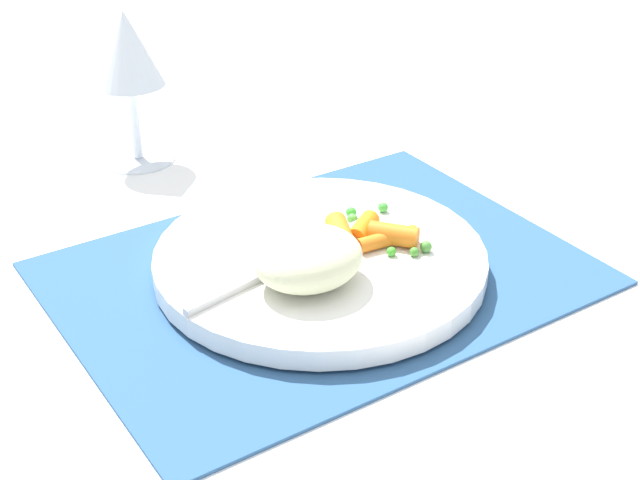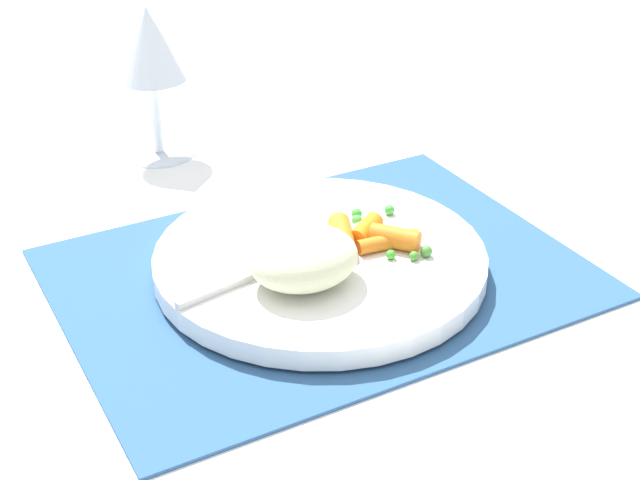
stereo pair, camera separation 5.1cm
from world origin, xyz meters
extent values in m
plane|color=white|center=(0.00, 0.00, 0.00)|extent=(2.40, 2.40, 0.00)
cube|color=#2D5684|center=(0.00, 0.00, 0.00)|extent=(0.40, 0.30, 0.01)
cylinder|color=white|center=(0.00, 0.00, 0.01)|extent=(0.26, 0.26, 0.02)
ellipsoid|color=beige|center=(-0.03, -0.03, 0.04)|extent=(0.08, 0.07, 0.04)
cylinder|color=orange|center=(0.06, -0.02, 0.03)|extent=(0.04, 0.04, 0.02)
cylinder|color=orange|center=(0.05, -0.02, 0.03)|extent=(0.05, 0.02, 0.01)
cylinder|color=orange|center=(0.04, 0.00, 0.03)|extent=(0.04, 0.03, 0.02)
cylinder|color=orange|center=(0.02, 0.00, 0.03)|extent=(0.03, 0.05, 0.02)
sphere|color=#579630|center=(0.04, -0.01, 0.03)|extent=(0.01, 0.01, 0.01)
sphere|color=green|center=(0.00, -0.03, 0.03)|extent=(0.01, 0.01, 0.01)
sphere|color=#599741|center=(0.04, 0.04, 0.03)|extent=(0.01, 0.01, 0.01)
sphere|color=green|center=(0.08, 0.03, 0.03)|extent=(0.01, 0.01, 0.01)
sphere|color=green|center=(0.04, -0.04, 0.03)|extent=(0.01, 0.01, 0.01)
sphere|color=#579243|center=(0.06, -0.02, 0.03)|extent=(0.01, 0.01, 0.01)
sphere|color=#598E43|center=(0.01, 0.00, 0.03)|extent=(0.01, 0.01, 0.01)
sphere|color=#4FB346|center=(0.05, 0.02, 0.03)|extent=(0.01, 0.01, 0.01)
sphere|color=#54A137|center=(0.01, 0.00, 0.03)|extent=(0.01, 0.01, 0.01)
sphere|color=#54AC30|center=(0.03, -0.01, 0.03)|extent=(0.01, 0.01, 0.01)
sphere|color=#499630|center=(0.06, -0.05, 0.03)|extent=(0.01, 0.01, 0.01)
sphere|color=green|center=(0.01, 0.01, 0.03)|extent=(0.01, 0.01, 0.01)
sphere|color=green|center=(0.05, 0.03, 0.03)|extent=(0.01, 0.01, 0.01)
sphere|color=#4B923A|center=(0.07, -0.05, 0.03)|extent=(0.01, 0.01, 0.01)
cube|color=silver|center=(0.04, 0.01, 0.03)|extent=(0.05, 0.02, 0.01)
cube|color=silver|center=(-0.06, -0.01, 0.03)|extent=(0.14, 0.03, 0.01)
cylinder|color=silver|center=(-0.03, 0.29, 0.00)|extent=(0.07, 0.07, 0.00)
cylinder|color=silver|center=(-0.03, 0.29, 0.04)|extent=(0.01, 0.01, 0.08)
cone|color=silver|center=(-0.03, 0.29, 0.12)|extent=(0.07, 0.07, 0.07)
camera|label=1|loc=(-0.34, -0.52, 0.39)|focal=50.83mm
camera|label=2|loc=(-0.30, -0.54, 0.39)|focal=50.83mm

